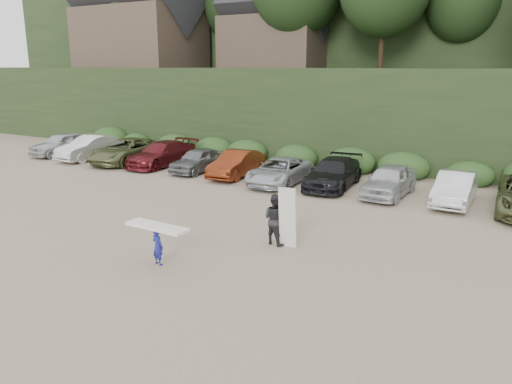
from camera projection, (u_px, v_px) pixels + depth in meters
The scene contains 5 objects.
ground at pixel (259, 256), 16.60m from camera, with size 120.00×120.00×0.00m, color tan.
hillside_backdrop at pixel (457, 7), 44.15m from camera, with size 90.00×41.50×28.00m.
parked_cars at pixel (295, 170), 26.53m from camera, with size 40.00×5.95×1.61m.
child_surfer at pixel (157, 238), 15.66m from camera, with size 2.21×0.70×1.31m.
adult_surfer at pixel (276, 219), 17.48m from camera, with size 1.37×0.87×2.16m.
Camera 1 is at (7.68, -13.55, 6.13)m, focal length 35.00 mm.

